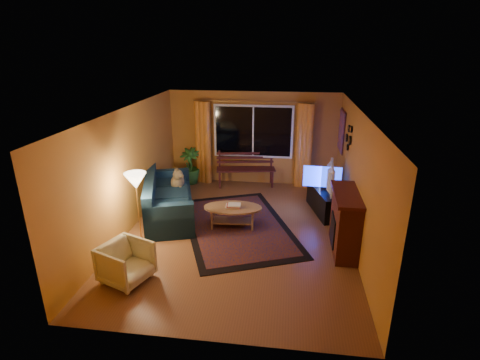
# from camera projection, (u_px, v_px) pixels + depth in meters

# --- Properties ---
(floor) EXTENTS (4.50, 6.00, 0.02)m
(floor) POSITION_uv_depth(u_px,v_px,m) (238.00, 233.00, 7.71)
(floor) COLOR brown
(floor) RESTS_ON ground
(ceiling) EXTENTS (4.50, 6.00, 0.02)m
(ceiling) POSITION_uv_depth(u_px,v_px,m) (238.00, 111.00, 6.83)
(ceiling) COLOR white
(ceiling) RESTS_ON ground
(wall_back) EXTENTS (4.50, 0.02, 2.50)m
(wall_back) POSITION_uv_depth(u_px,v_px,m) (253.00, 138.00, 10.07)
(wall_back) COLOR #BF7B2E
(wall_back) RESTS_ON ground
(wall_left) EXTENTS (0.02, 6.00, 2.50)m
(wall_left) POSITION_uv_depth(u_px,v_px,m) (127.00, 171.00, 7.55)
(wall_left) COLOR #BF7B2E
(wall_left) RESTS_ON ground
(wall_right) EXTENTS (0.02, 6.00, 2.50)m
(wall_right) POSITION_uv_depth(u_px,v_px,m) (358.00, 181.00, 6.99)
(wall_right) COLOR #BF7B2E
(wall_right) RESTS_ON ground
(window) EXTENTS (2.00, 0.02, 1.30)m
(window) POSITION_uv_depth(u_px,v_px,m) (253.00, 132.00, 9.94)
(window) COLOR black
(window) RESTS_ON wall_back
(curtain_rod) EXTENTS (3.20, 0.03, 0.03)m
(curtain_rod) POSITION_uv_depth(u_px,v_px,m) (253.00, 102.00, 9.62)
(curtain_rod) COLOR #BF8C3F
(curtain_rod) RESTS_ON wall_back
(curtain_left) EXTENTS (0.36, 0.36, 2.24)m
(curtain_left) POSITION_uv_depth(u_px,v_px,m) (203.00, 143.00, 10.16)
(curtain_left) COLOR orange
(curtain_left) RESTS_ON ground
(curtain_right) EXTENTS (0.36, 0.36, 2.24)m
(curtain_right) POSITION_uv_depth(u_px,v_px,m) (304.00, 146.00, 9.83)
(curtain_right) COLOR orange
(curtain_right) RESTS_ON ground
(bench) EXTENTS (1.62, 0.72, 0.47)m
(bench) POSITION_uv_depth(u_px,v_px,m) (246.00, 177.00, 10.16)
(bench) COLOR #3A1312
(bench) RESTS_ON ground
(potted_plant) EXTENTS (0.60, 0.60, 0.98)m
(potted_plant) POSITION_uv_depth(u_px,v_px,m) (190.00, 166.00, 10.26)
(potted_plant) COLOR #235B1E
(potted_plant) RESTS_ON ground
(sofa) EXTENTS (1.64, 2.49, 0.93)m
(sofa) POSITION_uv_depth(u_px,v_px,m) (169.00, 197.00, 8.29)
(sofa) COLOR #102538
(sofa) RESTS_ON ground
(dog) EXTENTS (0.43, 0.53, 0.51)m
(dog) POSITION_uv_depth(u_px,v_px,m) (177.00, 179.00, 8.68)
(dog) COLOR olive
(dog) RESTS_ON sofa
(armchair) EXTENTS (0.87, 0.90, 0.73)m
(armchair) POSITION_uv_depth(u_px,v_px,m) (126.00, 261.00, 6.05)
(armchair) COLOR beige
(armchair) RESTS_ON ground
(floor_lamp) EXTENTS (0.29, 0.29, 1.46)m
(floor_lamp) POSITION_uv_depth(u_px,v_px,m) (139.00, 210.00, 7.02)
(floor_lamp) COLOR #BF8C3F
(floor_lamp) RESTS_ON ground
(rug) EXTENTS (3.14, 3.81, 0.02)m
(rug) POSITION_uv_depth(u_px,v_px,m) (237.00, 226.00, 7.98)
(rug) COLOR #652504
(rug) RESTS_ON ground
(coffee_table) EXTENTS (1.30, 1.30, 0.45)m
(coffee_table) POSITION_uv_depth(u_px,v_px,m) (233.00, 216.00, 7.92)
(coffee_table) COLOR #A17449
(coffee_table) RESTS_ON ground
(tv_console) EXTENTS (0.77, 1.41, 0.56)m
(tv_console) POSITION_uv_depth(u_px,v_px,m) (325.00, 201.00, 8.54)
(tv_console) COLOR black
(tv_console) RESTS_ON ground
(television) EXTENTS (0.20, 1.06, 0.60)m
(television) POSITION_uv_depth(u_px,v_px,m) (327.00, 177.00, 8.34)
(television) COLOR black
(television) RESTS_ON tv_console
(fireplace) EXTENTS (0.40, 1.20, 1.10)m
(fireplace) POSITION_uv_depth(u_px,v_px,m) (345.00, 224.00, 6.89)
(fireplace) COLOR maroon
(fireplace) RESTS_ON ground
(mirror_cluster) EXTENTS (0.06, 0.60, 0.56)m
(mirror_cluster) POSITION_uv_depth(u_px,v_px,m) (348.00, 136.00, 8.01)
(mirror_cluster) COLOR black
(mirror_cluster) RESTS_ON wall_right
(painting) EXTENTS (0.04, 0.76, 0.96)m
(painting) POSITION_uv_depth(u_px,v_px,m) (342.00, 131.00, 9.13)
(painting) COLOR #E34D22
(painting) RESTS_ON wall_right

